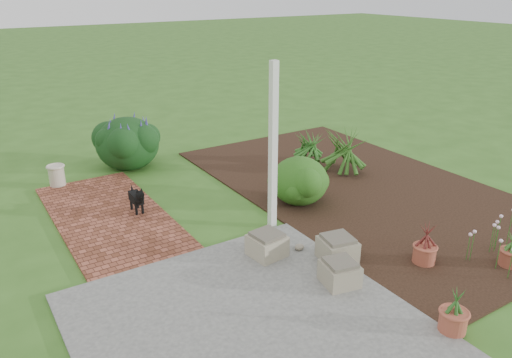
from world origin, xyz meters
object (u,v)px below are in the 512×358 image
black_dog (137,198)px  evergreen_shrub (299,180)px  stone_trough_near (340,274)px  cream_ceramic_urn (57,176)px

black_dog → evergreen_shrub: size_ratio=0.53×
stone_trough_near → evergreen_shrub: bearing=64.6°
stone_trough_near → black_dog: 3.54m
evergreen_shrub → stone_trough_near: bearing=-115.4°
stone_trough_near → black_dog: black_dog is taller
stone_trough_near → black_dog: bearing=112.9°
cream_ceramic_urn → evergreen_shrub: evergreen_shrub is taller
stone_trough_near → cream_ceramic_urn: 5.60m
cream_ceramic_urn → stone_trough_near: bearing=-66.8°
cream_ceramic_urn → evergreen_shrub: 4.38m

